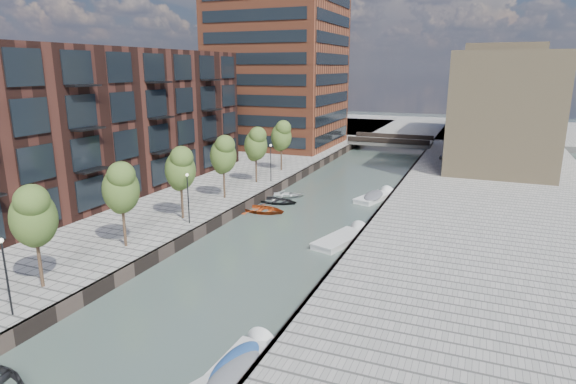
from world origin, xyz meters
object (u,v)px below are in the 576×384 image
Objects in this scene: sloop_3 at (284,197)px; motorboat_4 at (376,197)px; tree_2 at (121,187)px; tree_6 at (281,135)px; tree_4 at (223,154)px; tree_5 at (256,143)px; sloop_2 at (263,212)px; motorboat_1 at (241,376)px; sloop_4 at (277,203)px; car at (448,154)px; tree_3 at (180,167)px; motorboat_2 at (345,239)px; tree_1 at (33,215)px; motorboat_3 at (240,363)px; bridge at (391,142)px.

sloop_3 is 0.74× the size of motorboat_4.
tree_6 is (0.00, 28.00, 0.00)m from tree_2.
tree_4 and tree_5 have the same top height.
tree_2 is at bearing 165.19° from sloop_2.
motorboat_1 is at bearing -155.80° from sloop_2.
sloop_4 is at bearing 160.35° from sloop_3.
sloop_4 is (4.03, 17.46, -5.31)m from tree_2.
motorboat_1 is at bearing -33.14° from tree_2.
sloop_2 is at bearing -60.02° from tree_5.
motorboat_1 is (13.89, -30.07, -5.10)m from tree_5.
car is (18.35, 43.59, -3.70)m from tree_2.
motorboat_4 is (8.90, 8.59, 0.22)m from sloop_2.
tree_4 is at bearing 92.05° from sloop_2.
sloop_4 is 0.73× the size of motorboat_4.
tree_3 reaches higher than motorboat_1.
tree_4 is 0.99× the size of motorboat_2.
tree_5 is (0.00, 28.00, 0.00)m from tree_1.
motorboat_1 is (13.89, -2.07, -5.10)m from tree_1.
sloop_2 is 5.67m from sloop_3.
motorboat_2 is at bearing -81.54° from car.
tree_6 is at bearing 90.00° from tree_5.
tree_2 is 1.09× the size of motorboat_1.
motorboat_1 is at bearing -49.16° from tree_3.
tree_1 is 35.00m from tree_6.
tree_4 is at bearing -90.00° from tree_5.
motorboat_1 is 1.14× the size of motorboat_3.
tree_2 is 21.00m from tree_5.
tree_3 is 41.10m from car.
motorboat_1 is (13.89, -37.07, -5.10)m from tree_6.
motorboat_4 is (12.90, 15.66, -5.09)m from tree_3.
tree_1 is 27.53m from sloop_3.
tree_3 is 20.92m from motorboat_4.
bridge is 63.31m from motorboat_1.
tree_2 and tree_6 have the same top height.
bridge is at bearing 78.00° from tree_4.
tree_3 and tree_6 have the same top height.
motorboat_2 is at bearing 11.05° from tree_3.
sloop_3 is 1.19× the size of car.
tree_4 is at bearing 90.00° from tree_3.
tree_3 is 21.84m from motorboat_1.
tree_3 is 21.00m from tree_6.
bridge reaches higher than car.
sloop_2 is at bearing 157.29° from sloop_3.
bridge is 2.17× the size of motorboat_2.
motorboat_2 reaches higher than sloop_4.
motorboat_3 reaches higher than sloop_3.
tree_1 and tree_5 have the same top height.
bridge is 2.18× the size of tree_6.
tree_1 is 53.94m from car.
tree_3 is 20.94m from motorboat_3.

